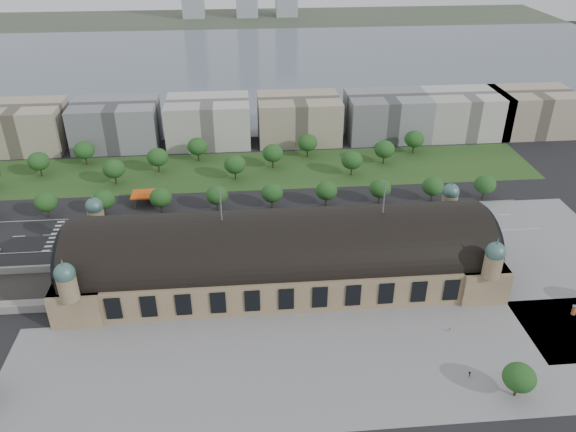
{
  "coord_description": "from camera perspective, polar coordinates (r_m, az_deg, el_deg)",
  "views": [
    {
      "loc": [
        -12.04,
        -164.07,
        120.13
      ],
      "look_at": [
        4.17,
        20.74,
        14.0
      ],
      "focal_mm": 35.0,
      "sensor_mm": 36.0,
      "label": 1
    }
  ],
  "objects": [
    {
      "name": "parked_car_1",
      "position": [
        226.47,
        -16.15,
        -3.38
      ],
      "size": [
        5.65,
        4.2,
        1.43
      ],
      "primitive_type": "imported",
      "rotation": [
        0.0,
        0.0,
        -1.17
      ],
      "color": "maroon",
      "rests_on": "ground"
    },
    {
      "name": "grass_belt",
      "position": [
        283.77,
        -5.15,
        4.6
      ],
      "size": [
        300.0,
        45.0,
        0.1
      ],
      "primitive_type": "cube",
      "color": "#294D1E",
      "rests_on": "ground"
    },
    {
      "name": "parked_car_4",
      "position": [
        224.29,
        -8.83,
        -2.76
      ],
      "size": [
        5.25,
        3.44,
        1.63
      ],
      "primitive_type": "imported",
      "rotation": [
        0.0,
        0.0,
        -1.19
      ],
      "color": "silver",
      "rests_on": "ground"
    },
    {
      "name": "tree_belt_11",
      "position": [
        307.13,
        12.72,
        7.62
      ],
      "size": [
        10.4,
        10.4,
        12.48
      ],
      "color": "#2D2116",
      "rests_on": "ground"
    },
    {
      "name": "tree_plaza_s",
      "position": [
        169.89,
        22.44,
        -14.93
      ],
      "size": [
        9.0,
        9.0,
        10.64
      ],
      "color": "#2D2116",
      "rests_on": "ground"
    },
    {
      "name": "office_6",
      "position": [
        340.71,
        17.44,
        9.9
      ],
      "size": [
        45.0,
        32.0,
        24.0
      ],
      "primitive_type": "cube",
      "color": "beige",
      "rests_on": "ground"
    },
    {
      "name": "tree_belt_6",
      "position": [
        271.33,
        -5.42,
        5.23
      ],
      "size": [
        10.4,
        10.4,
        12.48
      ],
      "color": "#2D2116",
      "rests_on": "ground"
    },
    {
      "name": "tree_belt_9",
      "position": [
        276.44,
        6.52,
        5.65
      ],
      "size": [
        10.4,
        10.4,
        12.48
      ],
      "color": "#2D2116",
      "rests_on": "ground"
    },
    {
      "name": "tree_row_9",
      "position": [
        267.38,
        19.39,
        3.05
      ],
      "size": [
        9.6,
        9.6,
        11.52
      ],
      "color": "#2D2116",
      "rests_on": "ground"
    },
    {
      "name": "traffic_car_5",
      "position": [
        246.32,
        5.33,
        0.63
      ],
      "size": [
        4.33,
        1.61,
        1.41
      ],
      "primitive_type": "imported",
      "rotation": [
        0.0,
        0.0,
        1.6
      ],
      "color": "slate",
      "rests_on": "ground"
    },
    {
      "name": "tree_belt_5",
      "position": [
        294.23,
        -9.17,
        6.99
      ],
      "size": [
        10.4,
        10.4,
        12.48
      ],
      "color": "#2D2116",
      "rests_on": "ground"
    },
    {
      "name": "far_shore",
      "position": [
        672.99,
        -4.14,
        19.42
      ],
      "size": [
        700.0,
        120.0,
        0.14
      ],
      "primitive_type": "cube",
      "color": "#44513D",
      "rests_on": "ground"
    },
    {
      "name": "traffic_car_4",
      "position": [
        234.71,
        0.1,
        -0.79
      ],
      "size": [
        4.64,
        2.1,
        1.54
      ],
      "primitive_type": "imported",
      "rotation": [
        0.0,
        0.0,
        -1.63
      ],
      "color": "#191946",
      "rests_on": "ground"
    },
    {
      "name": "office_5",
      "position": [
        326.61,
        9.98,
        9.99
      ],
      "size": [
        45.0,
        32.0,
        24.0
      ],
      "primitive_type": "cube",
      "color": "gray",
      "rests_on": "ground"
    },
    {
      "name": "parked_car_2",
      "position": [
        226.1,
        -15.04,
        -3.26
      ],
      "size": [
        5.34,
        3.71,
        1.43
      ],
      "primitive_type": "imported",
      "rotation": [
        0.0,
        0.0,
        -1.19
      ],
      "color": "#1C1D4E",
      "rests_on": "ground"
    },
    {
      "name": "tree_row_7",
      "position": [
        251.85,
        9.34,
        2.77
      ],
      "size": [
        9.6,
        9.6,
        11.52
      ],
      "color": "#2D2116",
      "rests_on": "ground"
    },
    {
      "name": "traffic_car_6",
      "position": [
        247.8,
        17.29,
        -0.53
      ],
      "size": [
        4.75,
        2.32,
        1.3
      ],
      "primitive_type": "imported",
      "rotation": [
        0.0,
        0.0,
        -1.54
      ],
      "color": "silver",
      "rests_on": "ground"
    },
    {
      "name": "bus_west",
      "position": [
        229.56,
        -0.94,
        -1.35
      ],
      "size": [
        10.8,
        2.67,
        3.0
      ],
      "primitive_type": "imported",
      "rotation": [
        0.0,
        0.0,
        1.56
      ],
      "color": "#B32A1C",
      "rests_on": "ground"
    },
    {
      "name": "tree_belt_2",
      "position": [
        304.03,
        -20.0,
        6.29
      ],
      "size": [
        10.4,
        10.4,
        12.48
      ],
      "color": "#2D2116",
      "rests_on": "ground"
    },
    {
      "name": "tree_row_4",
      "position": [
        244.88,
        -7.25,
        2.11
      ],
      "size": [
        9.6,
        9.6,
        11.52
      ],
      "color": "#2D2116",
      "rests_on": "ground"
    },
    {
      "name": "traffic_car_1",
      "position": [
        252.65,
        -21.08,
        -0.62
      ],
      "size": [
        4.22,
        1.53,
        1.38
      ],
      "primitive_type": "imported",
      "rotation": [
        0.0,
        0.0,
        1.55
      ],
      "color": "gray",
      "rests_on": "ground"
    },
    {
      "name": "tree_belt_8",
      "position": [
        295.3,
        2.0,
        7.45
      ],
      "size": [
        10.4,
        10.4,
        12.48
      ],
      "color": "#2D2116",
      "rests_on": "ground"
    },
    {
      "name": "office_2",
      "position": [
        323.36,
        -17.05,
        8.92
      ],
      "size": [
        45.0,
        32.0,
        24.0
      ],
      "primitive_type": "cube",
      "color": "gray",
      "rests_on": "ground"
    },
    {
      "name": "parked_car_5",
      "position": [
        225.83,
        -12.31,
        -2.91
      ],
      "size": [
        6.13,
        4.88,
        1.55
      ],
      "primitive_type": "imported",
      "rotation": [
        0.0,
        0.0,
        -1.09
      ],
      "color": "gray",
      "rests_on": "ground"
    },
    {
      "name": "pedestrian_4",
      "position": [
        174.9,
        17.95,
        -15.06
      ],
      "size": [
        0.96,
        1.28,
        1.82
      ],
      "primitive_type": "imported",
      "rotation": [
        0.0,
        0.0,
        4.28
      ],
      "color": "gray",
      "rests_on": "ground"
    },
    {
      "name": "traffic_car_2",
      "position": [
        232.93,
        -14.3,
        -2.12
      ],
      "size": [
        4.6,
        2.18,
        1.27
      ],
      "primitive_type": "imported",
      "rotation": [
        0.0,
        0.0,
        -1.55
      ],
      "color": "black",
      "rests_on": "ground"
    },
    {
      "name": "lake",
      "position": [
        477.58,
        -3.53,
        15.15
      ],
      "size": [
        700.0,
        320.0,
        0.08
      ],
      "primitive_type": "cube",
      "color": "slate",
      "rests_on": "ground"
    },
    {
      "name": "tree_belt_10",
      "position": [
        291.32,
        9.78,
        6.7
      ],
      "size": [
        10.4,
        10.4,
        12.48
      ],
      "color": "#2D2116",
      "rests_on": "ground"
    },
    {
      "name": "tree_row_2",
      "position": [
        251.83,
        -18.22,
        1.58
      ],
      "size": [
        9.6,
        9.6,
        11.52
      ],
      "color": "#2D2116",
      "rests_on": "ground"
    },
    {
      "name": "pedestrian_0",
      "position": [
        188.1,
        16.1,
        -11.05
      ],
      "size": [
        0.79,
        0.5,
        1.53
      ],
      "primitive_type": "imported",
      "rotation": [
        0.0,
        0.0,
        -0.1
      ],
      "color": "gray",
      "rests_on": "ground"
    },
    {
      "name": "petrol_station",
      "position": [
        260.94,
        -13.7,
        2.18
      ],
      "size": [
        14.0,
        13.0,
        5.05
      ],
      "color": "#E64D0D",
      "rests_on": "ground"
    },
    {
      "name": "road_slab",
      "position": [
        235.22,
        -6.25,
        -1.14
      ],
      "size": [
        260.0,
        26.0,
        0.1
      ],
      "primitive_type": "cube",
      "color": "black",
      "rests_on": "ground"
    },
    {
      "name": "tree_belt_4",
      "position": [
        285.38,
        -13.12,
        5.84
      ],
      "size": [
        10.4,
        10.4,
        12.48
      ],
      "color": "#2D2116",
      "rests_on": "ground"
    },
    {
      "name": "tree_row_5",
      "position": [
        244.88,
        -1.63,
        2.36
      ],
      "size": [
        9.6,
        9.6,
        11.52
      ],
      "color": "#2D2116",
      "rests_on": "ground"
    },
    {
      "name": "traffic_car_3",
      "position": [
        238.23,
        -5.31,
        -0.43
      ],
      "size": [
        5.45,
        2.43,
        1.55
      ],
      "primitive_type": "imported",
      "rotation": [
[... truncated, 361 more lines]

